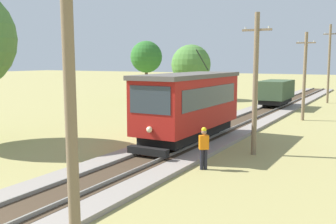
% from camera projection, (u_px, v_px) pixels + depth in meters
% --- Properties ---
extents(red_tram, '(2.60, 8.54, 4.79)m').
position_uv_depth(red_tram, '(189.00, 104.00, 20.91)').
color(red_tram, maroon).
rests_on(red_tram, rail_right).
extents(freight_car, '(2.40, 5.20, 2.31)m').
position_uv_depth(freight_car, '(276.00, 92.00, 37.18)').
color(freight_car, '#384C33').
rests_on(freight_car, rail_right).
extents(utility_pole_foreground, '(1.40, 0.29, 6.92)m').
position_uv_depth(utility_pole_foreground, '(71.00, 109.00, 7.75)').
color(utility_pole_foreground, '#7A664C').
rests_on(utility_pole_foreground, ground).
extents(utility_pole_near_tram, '(1.40, 0.25, 6.71)m').
position_uv_depth(utility_pole_near_tram, '(255.00, 83.00, 18.55)').
color(utility_pole_near_tram, '#7A664C').
rests_on(utility_pole_near_tram, ground).
extents(utility_pole_mid, '(1.40, 0.37, 6.60)m').
position_uv_depth(utility_pole_mid, '(305.00, 75.00, 29.46)').
color(utility_pole_mid, '#7A664C').
rests_on(utility_pole_mid, ground).
extents(utility_pole_far, '(1.40, 0.65, 8.22)m').
position_uv_depth(utility_pole_far, '(329.00, 63.00, 41.22)').
color(utility_pole_far, '#7A664C').
rests_on(utility_pole_far, ground).
extents(track_worker, '(0.45, 0.43, 1.78)m').
position_uv_depth(track_worker, '(204.00, 146.00, 16.26)').
color(track_worker, black).
rests_on(track_worker, ground).
extents(tree_left_near, '(3.41, 3.41, 6.59)m').
position_uv_depth(tree_left_near, '(146.00, 57.00, 42.30)').
color(tree_left_near, '#4C3823').
rests_on(tree_left_near, ground).
extents(tree_right_near, '(4.53, 4.53, 6.32)m').
position_uv_depth(tree_right_near, '(191.00, 64.00, 45.11)').
color(tree_right_near, '#4C3823').
rests_on(tree_right_near, ground).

